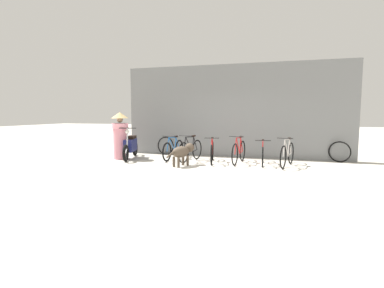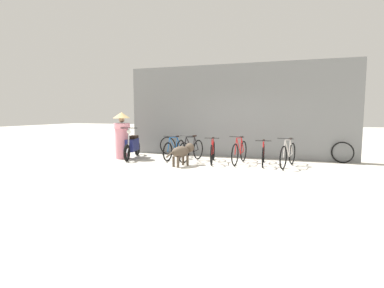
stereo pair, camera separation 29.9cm
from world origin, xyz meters
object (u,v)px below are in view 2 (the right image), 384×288
object	(u,v)px
bicycle_1	(191,150)
stray_dog	(183,151)
motorcycle	(132,146)
person_in_robes	(122,134)
bicycle_0	(174,149)
bicycle_2	(213,152)
bicycle_5	(288,155)
spare_tire_right	(342,152)
bicycle_3	(239,152)
spare_tire_left	(168,146)
bicycle_4	(263,154)

from	to	relation	value
bicycle_1	stray_dog	xyz separation A→B (m)	(0.05, -0.95, 0.08)
motorcycle	person_in_robes	bearing A→B (deg)	-74.13
bicycle_0	bicycle_2	xyz separation A→B (m)	(1.42, -0.23, 0.00)
bicycle_0	stray_dog	distance (m)	1.34
bicycle_5	spare_tire_right	distance (m)	2.03
bicycle_1	bicycle_3	xyz separation A→B (m)	(1.59, 0.07, 0.00)
person_in_robes	spare_tire_left	xyz separation A→B (m)	(1.12, 1.40, -0.52)
bicycle_0	bicycle_1	xyz separation A→B (m)	(0.68, -0.18, 0.02)
motorcycle	spare_tire_left	bearing A→B (deg)	130.61
stray_dog	bicycle_4	bearing A→B (deg)	-43.75
bicycle_2	spare_tire_right	xyz separation A→B (m)	(3.94, 1.21, 0.00)
bicycle_4	motorcycle	distance (m)	4.51
bicycle_1	bicycle_3	distance (m)	1.59
bicycle_4	bicycle_2	bearing A→B (deg)	-89.22
bicycle_5	person_in_robes	world-z (taller)	person_in_robes
bicycle_0	bicycle_4	world-z (taller)	bicycle_0
bicycle_0	bicycle_3	world-z (taller)	bicycle_3
motorcycle	spare_tire_right	bearing A→B (deg)	84.79
bicycle_3	spare_tire_left	distance (m)	3.14
bicycle_0	spare_tire_left	size ratio (longest dim) A/B	2.33
bicycle_1	stray_dog	bearing A→B (deg)	13.76
bicycle_3	bicycle_4	bearing A→B (deg)	96.64
bicycle_2	bicycle_3	world-z (taller)	bicycle_3
bicycle_2	spare_tire_left	distance (m)	2.42
bicycle_0	person_in_robes	xyz separation A→B (m)	(-1.80, -0.43, 0.52)
bicycle_0	bicycle_2	distance (m)	1.44
bicycle_5	motorcycle	distance (m)	5.24
bicycle_5	bicycle_1	bearing A→B (deg)	-77.62
bicycle_3	person_in_robes	size ratio (longest dim) A/B	1.00
bicycle_5	spare_tire_right	bearing A→B (deg)	140.24
person_in_robes	spare_tire_right	bearing A→B (deg)	154.91
bicycle_0	spare_tire_left	bearing A→B (deg)	-140.19
bicycle_3	bicycle_4	world-z (taller)	bicycle_3
stray_dog	person_in_robes	xyz separation A→B (m)	(-2.53, 0.70, 0.42)
bicycle_1	bicycle_2	bearing A→B (deg)	96.13
person_in_robes	spare_tire_left	size ratio (longest dim) A/B	2.34
bicycle_5	spare_tire_left	world-z (taller)	bicycle_5
motorcycle	stray_dog	xyz separation A→B (m)	(2.23, -0.87, -0.00)
bicycle_4	bicycle_5	bearing A→B (deg)	75.94
bicycle_3	spare_tire_left	bearing A→B (deg)	-103.91
stray_dog	bicycle_3	bearing A→B (deg)	-34.46
bicycle_5	spare_tire_left	size ratio (longest dim) A/B	2.36
spare_tire_left	spare_tire_right	distance (m)	6.04
bicycle_0	person_in_robes	bearing A→B (deg)	-71.71
bicycle_2	bicycle_4	world-z (taller)	bicycle_2
bicycle_2	spare_tire_right	size ratio (longest dim) A/B	2.36
bicycle_2	stray_dog	world-z (taller)	bicycle_2
bicycle_0	person_in_robes	size ratio (longest dim) A/B	0.99
bicycle_1	bicycle_5	world-z (taller)	same
motorcycle	spare_tire_right	xyz separation A→B (m)	(6.87, 1.22, -0.10)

